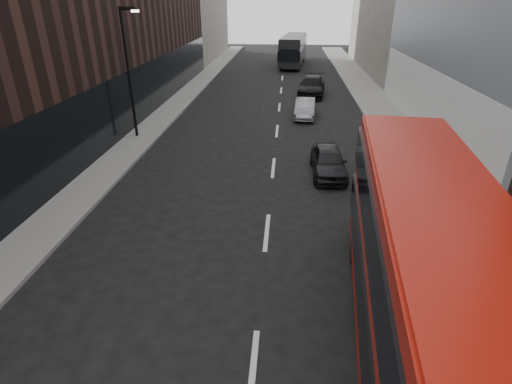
% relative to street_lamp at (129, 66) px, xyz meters
% --- Properties ---
extents(sidewalk_right, '(3.00, 80.00, 0.15)m').
position_rel_street_lamp_xyz_m(sidewalk_right, '(15.72, 7.00, -4.11)').
color(sidewalk_right, slate).
rests_on(sidewalk_right, ground).
extents(sidewalk_left, '(2.00, 80.00, 0.15)m').
position_rel_street_lamp_xyz_m(sidewalk_left, '(0.22, 7.00, -4.11)').
color(sidewalk_left, slate).
rests_on(sidewalk_left, ground).
extents(building_left_mid, '(5.00, 24.00, 14.00)m').
position_rel_street_lamp_xyz_m(building_left_mid, '(-3.28, 12.00, 2.82)').
color(building_left_mid, black).
rests_on(building_left_mid, ground).
extents(building_left_far, '(5.00, 20.00, 13.00)m').
position_rel_street_lamp_xyz_m(building_left_far, '(-3.28, 34.00, 2.32)').
color(building_left_far, '#67635B').
rests_on(building_left_far, ground).
extents(street_lamp, '(1.06, 0.22, 7.00)m').
position_rel_street_lamp_xyz_m(street_lamp, '(0.00, 0.00, 0.00)').
color(street_lamp, black).
rests_on(street_lamp, sidewalk_left).
extents(red_bus, '(3.62, 10.91, 4.34)m').
position_rel_street_lamp_xyz_m(red_bus, '(11.82, -15.03, -1.78)').
color(red_bus, '#A2140A').
rests_on(red_bus, ground).
extents(grey_bus, '(3.53, 10.75, 3.42)m').
position_rel_street_lamp_xyz_m(grey_bus, '(9.32, 28.50, -2.35)').
color(grey_bus, black).
rests_on(grey_bus, ground).
extents(car_a, '(1.64, 3.90, 1.32)m').
position_rel_street_lamp_xyz_m(car_a, '(10.83, -4.54, -3.52)').
color(car_a, black).
rests_on(car_a, ground).
extents(car_b, '(1.56, 3.88, 1.25)m').
position_rel_street_lamp_xyz_m(car_b, '(10.04, 5.38, -3.55)').
color(car_b, gray).
rests_on(car_b, ground).
extents(car_c, '(2.69, 5.40, 1.51)m').
position_rel_street_lamp_xyz_m(car_c, '(10.83, 12.36, -3.43)').
color(car_c, black).
rests_on(car_c, ground).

